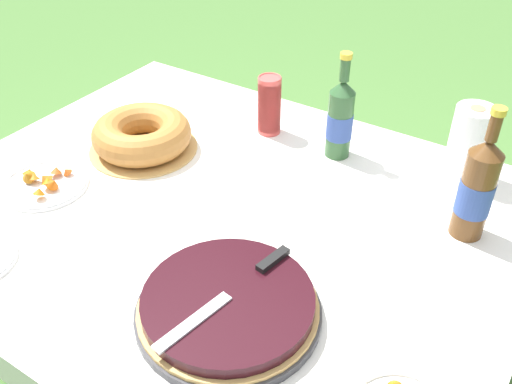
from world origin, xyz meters
name	(u,v)px	position (x,y,z in m)	size (l,w,h in m)	color
ground_plane	(228,377)	(0.00, 0.00, 0.00)	(16.00, 16.00, 0.00)	#4C7A38
garden_table	(220,226)	(0.00, 0.00, 0.67)	(1.54, 1.24, 0.73)	brown
tablecloth	(220,211)	(0.00, 0.00, 0.72)	(1.55, 1.25, 0.10)	white
berry_tart	(228,306)	(0.24, -0.29, 0.76)	(0.39, 0.39, 0.06)	#38383D
serving_knife	(238,287)	(0.24, -0.26, 0.80)	(0.09, 0.37, 0.01)	silver
bundt_cake	(142,135)	(-0.36, 0.11, 0.79)	(0.33, 0.33, 0.10)	tan
cup_stack	(269,105)	(-0.10, 0.40, 0.83)	(0.07, 0.07, 0.19)	#E04C47
cider_bottle_green	(340,119)	(0.14, 0.40, 0.86)	(0.08, 0.08, 0.32)	#2D562D
cider_bottle_amber	(477,189)	(0.57, 0.25, 0.87)	(0.08, 0.08, 0.35)	brown
snack_plate_right	(44,183)	(-0.46, -0.19, 0.75)	(0.24, 0.24, 0.06)	white
paper_towel_roll	(469,144)	(0.49, 0.49, 0.84)	(0.11, 0.11, 0.22)	white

